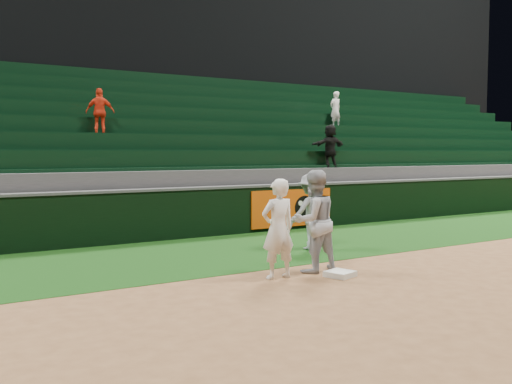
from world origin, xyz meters
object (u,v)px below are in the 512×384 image
at_px(first_base, 340,274).
at_px(baserunner, 314,221).
at_px(first_baseman, 278,229).
at_px(base_coach, 311,212).

height_order(first_base, baserunner, baserunner).
xyz_separation_m(first_base, baserunner, (-0.15, 0.55, 0.86)).
relative_size(first_baseman, base_coach, 1.02).
bearing_deg(first_base, baserunner, 104.72).
bearing_deg(base_coach, baserunner, 54.94).
xyz_separation_m(baserunner, base_coach, (1.38, 1.88, -0.07)).
bearing_deg(first_baseman, base_coach, -136.06).
relative_size(baserunner, base_coach, 1.10).
bearing_deg(baserunner, base_coach, -126.31).
height_order(first_base, first_baseman, first_baseman).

